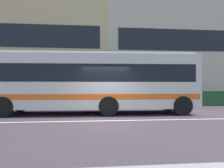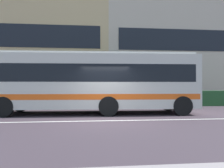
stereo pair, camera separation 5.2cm
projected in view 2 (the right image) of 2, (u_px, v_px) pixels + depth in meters
The scene contains 6 objects.
ground_plane at pixel (107, 121), 9.68m from camera, with size 160.00×160.00×0.00m, color #3F333B.
lane_centre_line at pixel (107, 121), 9.68m from camera, with size 60.00×0.16×0.01m, color silver.
hedge_row_far at pixel (151, 98), 16.75m from camera, with size 18.97×1.10×1.15m, color #234C28.
apartment_block_left at pixel (18, 53), 24.13m from camera, with size 18.97×10.46×10.13m.
apartment_block_right at pixel (199, 57), 26.31m from camera, with size 22.58×10.46×10.01m.
transit_bus at pixel (95, 81), 12.28m from camera, with size 11.03×3.10×3.28m.
Camera 2 is at (-0.81, -9.66, 1.53)m, focal length 35.61 mm.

